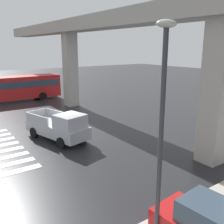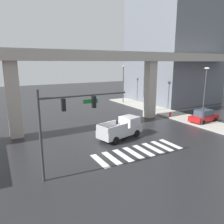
% 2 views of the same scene
% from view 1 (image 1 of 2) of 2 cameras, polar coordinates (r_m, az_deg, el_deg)
% --- Properties ---
extents(ground_plane, '(120.00, 120.00, 0.00)m').
position_cam_1_polar(ground_plane, '(19.99, -8.80, -4.79)').
color(ground_plane, '#232326').
extents(elevated_overpass, '(52.72, 2.31, 9.17)m').
position_cam_1_polar(elevated_overpass, '(21.24, 1.59, 18.02)').
color(elevated_overpass, '#ADA89E').
rests_on(elevated_overpass, ground).
extents(pickup_truck, '(5.41, 3.10, 2.08)m').
position_cam_1_polar(pickup_truck, '(18.51, -11.55, -3.27)').
color(pickup_truck, '#A8AAAF').
rests_on(pickup_truck, ground).
extents(city_bus, '(2.97, 10.85, 2.99)m').
position_cam_1_polar(city_bus, '(33.60, -20.82, 5.24)').
color(city_bus, red).
rests_on(city_bus, ground).
extents(street_lamp_near_corner, '(0.44, 0.70, 7.24)m').
position_cam_1_polar(street_lamp_near_corner, '(7.94, 11.09, -0.05)').
color(street_lamp_near_corner, '#38383D').
rests_on(street_lamp_near_corner, ground).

